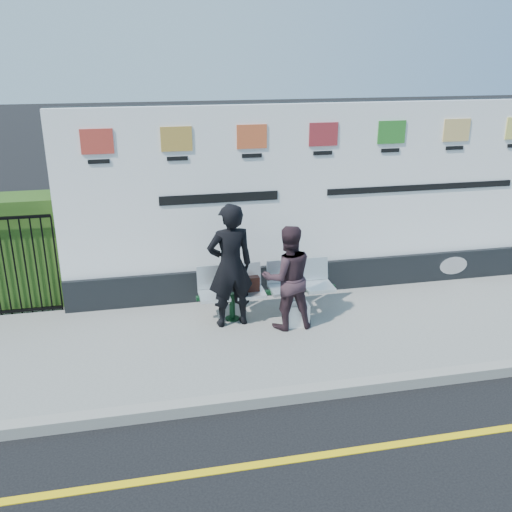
{
  "coord_description": "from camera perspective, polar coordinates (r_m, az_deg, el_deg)",
  "views": [
    {
      "loc": [
        -2.28,
        -4.49,
        3.92
      ],
      "look_at": [
        -0.79,
        2.57,
        1.25
      ],
      "focal_mm": 40.0,
      "sensor_mm": 36.0,
      "label": 1
    }
  ],
  "objects": [
    {
      "name": "pavement",
      "position": [
        8.31,
        5.49,
        -7.5
      ],
      "size": [
        14.0,
        3.0,
        0.12
      ],
      "primitive_type": "cube",
      "color": "gray",
      "rests_on": "ground"
    },
    {
      "name": "woman_right",
      "position": [
        7.98,
        3.18,
        -2.16
      ],
      "size": [
        0.75,
        0.6,
        1.51
      ],
      "primitive_type": "imported",
      "rotation": [
        0.0,
        0.0,
        3.17
      ],
      "color": "#332128",
      "rests_on": "pavement"
    },
    {
      "name": "ground",
      "position": [
        6.38,
        12.42,
        -18.15
      ],
      "size": [
        80.0,
        80.0,
        0.0
      ],
      "primitive_type": "plane",
      "color": "black"
    },
    {
      "name": "bench",
      "position": [
        8.49,
        1.11,
        -4.68
      ],
      "size": [
        2.01,
        0.54,
        0.43
      ],
      "primitive_type": null,
      "rotation": [
        0.0,
        0.0,
        0.0
      ],
      "color": "silver",
      "rests_on": "pavement"
    },
    {
      "name": "kerb",
      "position": [
        7.09,
        9.15,
        -12.91
      ],
      "size": [
        14.0,
        0.18,
        0.14
      ],
      "primitive_type": "cube",
      "color": "gray",
      "rests_on": "ground"
    },
    {
      "name": "carrier_bag_white",
      "position": [
        8.26,
        4.11,
        -5.87
      ],
      "size": [
        0.34,
        0.2,
        0.34
      ],
      "primitive_type": "cube",
      "color": "white",
      "rests_on": "pavement"
    },
    {
      "name": "billboard",
      "position": [
        9.14,
        6.28,
        4.3
      ],
      "size": [
        8.0,
        0.3,
        3.0
      ],
      "color": "black",
      "rests_on": "pavement"
    },
    {
      "name": "yellow_line",
      "position": [
        6.38,
        12.42,
        -18.12
      ],
      "size": [
        14.0,
        0.1,
        0.01
      ],
      "primitive_type": "cube",
      "color": "yellow",
      "rests_on": "ground"
    },
    {
      "name": "woman_left",
      "position": [
        7.99,
        -2.59,
        -0.99
      ],
      "size": [
        0.71,
        0.52,
        1.81
      ],
      "primitive_type": "imported",
      "rotation": [
        0.0,
        0.0,
        3.28
      ],
      "color": "black",
      "rests_on": "pavement"
    },
    {
      "name": "handbag_brown",
      "position": [
        8.31,
        -0.64,
        -2.82
      ],
      "size": [
        0.28,
        0.13,
        0.22
      ],
      "primitive_type": "cube",
      "rotation": [
        0.0,
        0.0,
        0.05
      ],
      "color": "black",
      "rests_on": "bench"
    }
  ]
}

